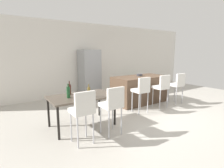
% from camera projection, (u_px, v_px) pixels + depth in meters
% --- Properties ---
extents(ground_plane, '(10.00, 10.00, 0.00)m').
position_uv_depth(ground_plane, '(153.00, 111.00, 5.31)').
color(ground_plane, '#ADA89E').
extents(back_wall, '(10.00, 0.12, 2.90)m').
position_uv_depth(back_wall, '(100.00, 59.00, 7.65)').
color(back_wall, silver).
rests_on(back_wall, ground_plane).
extents(kitchen_island, '(1.90, 0.95, 0.92)m').
position_uv_depth(kitchen_island, '(140.00, 89.00, 6.17)').
color(kitchen_island, '#4C3828').
rests_on(kitchen_island, ground_plane).
extents(bar_chair_left, '(0.42, 0.42, 1.05)m').
position_uv_depth(bar_chair_left, '(142.00, 89.00, 5.02)').
color(bar_chair_left, silver).
rests_on(bar_chair_left, ground_plane).
extents(bar_chair_middle, '(0.42, 0.42, 1.05)m').
position_uv_depth(bar_chair_middle, '(162.00, 86.00, 5.49)').
color(bar_chair_middle, silver).
rests_on(bar_chair_middle, ground_plane).
extents(bar_chair_right, '(0.41, 0.41, 1.05)m').
position_uv_depth(bar_chair_right, '(178.00, 84.00, 5.92)').
color(bar_chair_right, silver).
rests_on(bar_chair_right, ground_plane).
extents(dining_table, '(1.49, 0.88, 0.74)m').
position_uv_depth(dining_table, '(82.00, 98.00, 4.12)').
color(dining_table, '#4C4238').
rests_on(dining_table, ground_plane).
extents(dining_chair_near, '(0.41, 0.41, 1.05)m').
position_uv_depth(dining_chair_near, '(83.00, 109.00, 3.27)').
color(dining_chair_near, silver).
rests_on(dining_chair_near, ground_plane).
extents(dining_chair_far, '(0.41, 0.41, 1.05)m').
position_uv_depth(dining_chair_far, '(113.00, 103.00, 3.64)').
color(dining_chair_far, silver).
rests_on(dining_chair_far, ground_plane).
extents(wine_bottle_end, '(0.06, 0.06, 0.30)m').
position_uv_depth(wine_bottle_end, '(89.00, 92.00, 3.95)').
color(wine_bottle_end, brown).
rests_on(wine_bottle_end, dining_table).
extents(wine_bottle_left, '(0.08, 0.08, 0.32)m').
position_uv_depth(wine_bottle_left, '(68.00, 92.00, 3.89)').
color(wine_bottle_left, '#194723').
rests_on(wine_bottle_left, dining_table).
extents(wine_bottle_far, '(0.07, 0.07, 0.33)m').
position_uv_depth(wine_bottle_far, '(70.00, 89.00, 4.18)').
color(wine_bottle_far, '#471E19').
rests_on(wine_bottle_far, dining_table).
extents(wine_glass_middle, '(0.07, 0.07, 0.17)m').
position_uv_depth(wine_glass_middle, '(89.00, 88.00, 4.35)').
color(wine_glass_middle, silver).
rests_on(wine_glass_middle, dining_table).
extents(refrigerator, '(0.72, 0.68, 1.84)m').
position_uv_depth(refrigerator, '(89.00, 73.00, 6.97)').
color(refrigerator, '#939699').
rests_on(refrigerator, ground_plane).
extents(fruit_bowl, '(0.21, 0.21, 0.07)m').
position_uv_depth(fruit_bowl, '(140.00, 75.00, 6.18)').
color(fruit_bowl, '#333338').
rests_on(fruit_bowl, kitchen_island).
extents(potted_plant, '(0.42, 0.42, 0.62)m').
position_uv_depth(potted_plant, '(134.00, 82.00, 8.35)').
color(potted_plant, beige).
rests_on(potted_plant, ground_plane).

